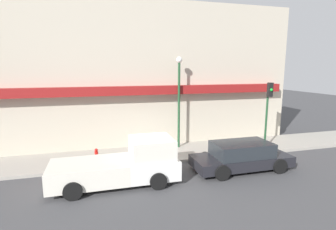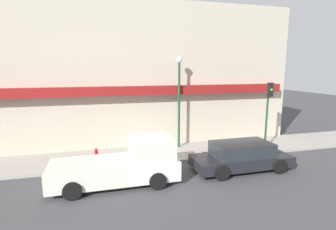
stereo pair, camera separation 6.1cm
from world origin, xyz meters
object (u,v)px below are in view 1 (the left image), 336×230
(fire_hydrant, at_px, (96,155))
(street_lamp, at_px, (179,91))
(pickup_truck, at_px, (124,165))
(traffic_light, at_px, (268,104))
(parked_car, at_px, (241,156))

(fire_hydrant, bearing_deg, street_lamp, 16.37)
(pickup_truck, bearing_deg, street_lamp, 45.84)
(pickup_truck, height_order, fire_hydrant, pickup_truck)
(traffic_light, bearing_deg, pickup_truck, -166.21)
(fire_hydrant, height_order, street_lamp, street_lamp)
(parked_car, distance_m, fire_hydrant, 7.22)
(fire_hydrant, bearing_deg, traffic_light, -2.50)
(pickup_truck, height_order, street_lamp, street_lamp)
(fire_hydrant, bearing_deg, parked_car, -20.36)
(street_lamp, bearing_deg, fire_hydrant, -163.63)
(pickup_truck, bearing_deg, traffic_light, 13.03)
(street_lamp, distance_m, traffic_light, 5.18)
(parked_car, height_order, street_lamp, street_lamp)
(fire_hydrant, relative_size, street_lamp, 0.14)
(fire_hydrant, bearing_deg, pickup_truck, -65.89)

